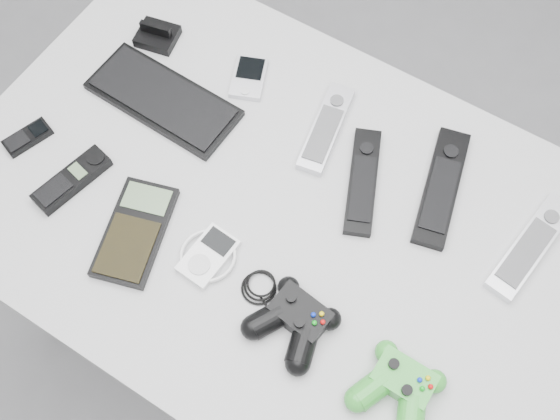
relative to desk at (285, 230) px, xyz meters
The scene contains 15 objects.
floor 0.74m from the desk, 42.82° to the right, with size 3.50×3.50×0.00m, color slate.
desk is the anchor object (origin of this frame).
pda_keyboard 0.34m from the desk, 166.34° to the left, with size 0.30×0.13×0.02m, color black.
dock_bracket 0.48m from the desk, 155.29° to the left, with size 0.08×0.07×0.04m, color black.
pda 0.31m from the desk, 135.71° to the left, with size 0.06×0.10×0.02m, color silver.
remote_silver_a 0.21m from the desk, 98.05° to the left, with size 0.05×0.20×0.02m, color silver.
remote_black_a 0.17m from the desk, 55.53° to the left, with size 0.05×0.21×0.02m, color black.
remote_black_b 0.30m from the desk, 41.78° to the left, with size 0.06×0.24×0.02m, color black.
remote_silver_b 0.43m from the desk, 23.07° to the left, with size 0.05×0.22×0.02m, color silver.
mobile_phone 0.51m from the desk, 165.82° to the right, with size 0.04×0.09×0.02m, color black.
cordless_handset 0.40m from the desk, 157.27° to the right, with size 0.05×0.15×0.02m, color black.
calculator 0.28m from the desk, 139.64° to the right, with size 0.10×0.19×0.02m, color black.
mp3_player 0.18m from the desk, 115.90° to the right, with size 0.10×0.10×0.02m, color white.
controller_black 0.22m from the desk, 53.89° to the right, with size 0.22×0.14×0.04m, color black, non-canonical shape.
controller_green 0.36m from the desk, 28.18° to the right, with size 0.13×0.14×0.04m, color #268D26, non-canonical shape.
Camera 1 is at (0.21, -0.38, 1.86)m, focal length 42.00 mm.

